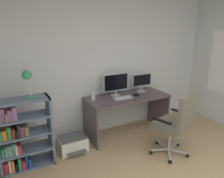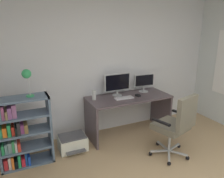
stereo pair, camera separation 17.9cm
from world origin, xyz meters
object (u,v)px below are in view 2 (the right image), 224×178
at_px(monitor_secondary, 144,81).
at_px(printer, 72,142).
at_px(office_chair, 176,123).
at_px(desk_lamp, 27,76).
at_px(keyboard, 124,98).
at_px(computer_mouse, 138,95).
at_px(monitor_main, 117,83).
at_px(desktop_speaker, 94,95).
at_px(bookshelf, 20,134).
at_px(desk, 128,106).

bearing_deg(monitor_secondary, printer, -170.57).
height_order(monitor_secondary, office_chair, monitor_secondary).
height_order(office_chair, desk_lamp, desk_lamp).
relative_size(office_chair, printer, 2.32).
relative_size(keyboard, printer, 0.75).
bearing_deg(computer_mouse, monitor_main, 137.89).
bearing_deg(desk_lamp, desktop_speaker, 15.24).
relative_size(bookshelf, desk_lamp, 2.67).
distance_m(office_chair, bookshelf, 2.33).
distance_m(desktop_speaker, printer, 0.88).
xyz_separation_m(monitor_main, bookshelf, (-1.74, -0.34, -0.48)).
height_order(monitor_secondary, printer, monitor_secondary).
relative_size(desktop_speaker, printer, 0.38).
bearing_deg(computer_mouse, office_chair, -93.03).
bearing_deg(monitor_main, office_chair, -68.97).
bearing_deg(desk_lamp, bookshelf, -179.97).
bearing_deg(desk_lamp, printer, 8.21).
xyz_separation_m(desk, bookshelf, (-1.91, -0.20, -0.05)).
relative_size(keyboard, desk_lamp, 0.87).
xyz_separation_m(monitor_main, monitor_secondary, (0.58, 0.00, -0.03)).
bearing_deg(desk, keyboard, -154.21).
xyz_separation_m(desk, monitor_secondary, (0.41, 0.14, 0.40)).
xyz_separation_m(desktop_speaker, bookshelf, (-1.26, -0.29, -0.33)).
distance_m(desk_lamp, printer, 1.36).
bearing_deg(desk_lamp, monitor_main, 12.38).
height_order(monitor_secondary, computer_mouse, monitor_secondary).
height_order(bookshelf, printer, bookshelf).
xyz_separation_m(keyboard, printer, (-0.99, -0.05, -0.63)).
bearing_deg(monitor_main, desktop_speaker, -174.30).
bearing_deg(desk, office_chair, -74.86).
distance_m(monitor_main, printer, 1.31).
relative_size(office_chair, desk_lamp, 2.67).
xyz_separation_m(keyboard, office_chair, (0.41, -0.94, -0.17)).
distance_m(desk, bookshelf, 1.92).
height_order(desk, monitor_secondary, monitor_secondary).
relative_size(desktop_speaker, desk_lamp, 0.43).
height_order(keyboard, computer_mouse, computer_mouse).
xyz_separation_m(monitor_secondary, keyboard, (-0.55, -0.20, -0.20)).
height_order(desk, monitor_main, monitor_main).
bearing_deg(desktop_speaker, desk, -8.13).
distance_m(computer_mouse, desktop_speaker, 0.82).
bearing_deg(bookshelf, office_chair, -20.24).
bearing_deg(monitor_main, printer, -165.05).
bearing_deg(monitor_secondary, computer_mouse, -141.33).
relative_size(keyboard, bookshelf, 0.32).
distance_m(desk, computer_mouse, 0.27).
bearing_deg(bookshelf, desk_lamp, 0.03).
bearing_deg(desktop_speaker, desk_lamp, -164.76).
distance_m(keyboard, office_chair, 1.04).
height_order(bookshelf, desk_lamp, desk_lamp).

